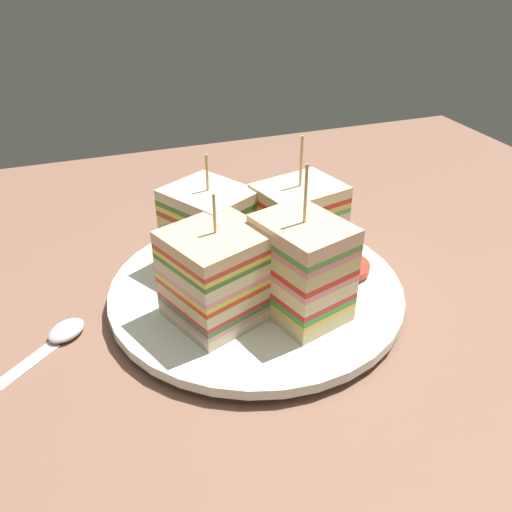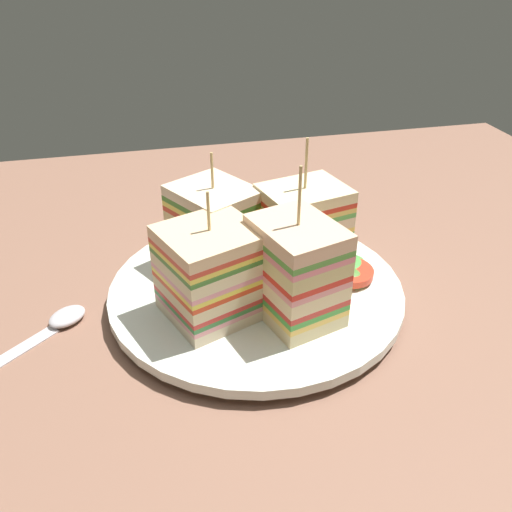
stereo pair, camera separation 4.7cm
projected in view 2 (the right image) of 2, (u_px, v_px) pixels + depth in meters
The scene contains 9 objects.
ground_plane at pixel (256, 307), 49.44cm from camera, with size 101.67×82.65×1.80cm, color #845B49.
plate at pixel (256, 290), 48.47cm from camera, with size 26.10×26.10×1.60cm.
sandwich_wedge_0 at pixel (296, 271), 42.45cm from camera, with size 7.40×8.59×12.99cm.
sandwich_wedge_1 at pixel (302, 229), 48.67cm from camera, with size 8.42×7.22×12.54cm.
sandwich_wedge_2 at pixel (215, 227), 49.19cm from camera, with size 8.88×9.35×11.05cm.
sandwich_wedge_3 at pixel (212, 272), 42.86cm from camera, with size 9.27×8.97×10.86cm.
chip_pile at pixel (249, 273), 47.87cm from camera, with size 6.15×8.11×2.73cm.
salad_garnish at pixel (347, 270), 48.99cm from camera, with size 5.76×6.20×1.49cm.
spoon at pixel (46, 331), 44.53cm from camera, with size 12.21×10.88×1.00cm.
Camera 2 is at (9.17, 38.67, 28.89)cm, focal length 37.74 mm.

